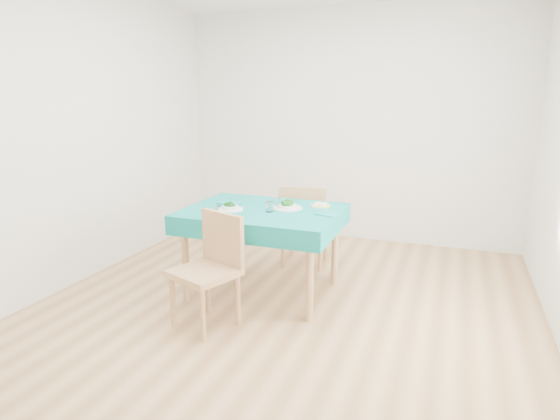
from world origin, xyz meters
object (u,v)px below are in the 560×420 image
(bowl_near, at_px, (231,206))
(side_plate, at_px, (320,206))
(chair_far, at_px, (305,210))
(table, at_px, (263,251))
(bowl_far, at_px, (287,204))
(chair_near, at_px, (204,259))

(bowl_near, xyz_separation_m, side_plate, (0.67, 0.41, -0.03))
(chair_far, height_order, side_plate, chair_far)
(chair_far, bearing_deg, table, 74.47)
(bowl_far, distance_m, side_plate, 0.31)
(chair_near, bearing_deg, table, 97.11)
(chair_near, xyz_separation_m, bowl_near, (-0.08, 0.61, 0.26))
(table, height_order, chair_far, chair_far)
(chair_near, height_order, chair_far, chair_far)
(chair_near, distance_m, side_plate, 1.21)
(chair_near, xyz_separation_m, chair_far, (0.29, 1.56, 0.04))
(chair_far, height_order, bowl_near, chair_far)
(table, height_order, bowl_near, bowl_near)
(bowl_far, relative_size, side_plate, 1.42)
(table, distance_m, chair_far, 0.86)
(chair_near, relative_size, bowl_far, 4.12)
(table, height_order, chair_near, chair_near)
(bowl_far, bearing_deg, table, -153.39)
(table, bearing_deg, bowl_far, 26.61)
(bowl_near, height_order, side_plate, bowl_near)
(bowl_near, bearing_deg, bowl_far, 26.75)
(side_plate, bearing_deg, bowl_far, -140.87)
(table, height_order, bowl_far, bowl_far)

